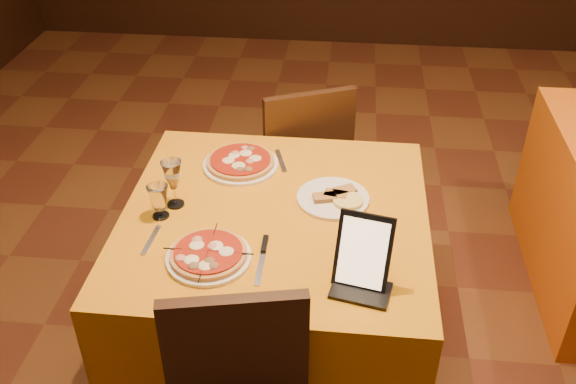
# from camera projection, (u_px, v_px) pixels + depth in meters

# --- Properties ---
(floor) EXTENTS (6.00, 7.00, 0.01)m
(floor) POSITION_uv_depth(u_px,v_px,m) (380.00, 352.00, 2.75)
(floor) COLOR #5E2D19
(floor) RESTS_ON ground
(main_table) EXTENTS (1.10, 1.10, 0.75)m
(main_table) POSITION_uv_depth(u_px,v_px,m) (276.00, 289.00, 2.53)
(main_table) COLOR orange
(main_table) RESTS_ON floor
(chair_main_far) EXTENTS (0.61, 0.61, 0.91)m
(chair_main_far) POSITION_uv_depth(u_px,v_px,m) (296.00, 161.00, 3.16)
(chair_main_far) COLOR black
(chair_main_far) RESTS_ON floor
(pizza_near) EXTENTS (0.28, 0.28, 0.03)m
(pizza_near) POSITION_uv_depth(u_px,v_px,m) (209.00, 256.00, 2.09)
(pizza_near) COLOR white
(pizza_near) RESTS_ON main_table
(pizza_far) EXTENTS (0.30, 0.30, 0.03)m
(pizza_far) POSITION_uv_depth(u_px,v_px,m) (241.00, 163.00, 2.56)
(pizza_far) COLOR white
(pizza_far) RESTS_ON main_table
(cutlet_dish) EXTENTS (0.27, 0.27, 0.03)m
(cutlet_dish) POSITION_uv_depth(u_px,v_px,m) (333.00, 197.00, 2.37)
(cutlet_dish) COLOR white
(cutlet_dish) RESTS_ON main_table
(wine_glass) EXTENTS (0.09, 0.09, 0.19)m
(wine_glass) POSITION_uv_depth(u_px,v_px,m) (173.00, 183.00, 2.30)
(wine_glass) COLOR tan
(wine_glass) RESTS_ON main_table
(water_glass) EXTENTS (0.07, 0.07, 0.13)m
(water_glass) POSITION_uv_depth(u_px,v_px,m) (159.00, 202.00, 2.26)
(water_glass) COLOR silver
(water_glass) RESTS_ON main_table
(tablet) EXTENTS (0.19, 0.13, 0.23)m
(tablet) POSITION_uv_depth(u_px,v_px,m) (363.00, 252.00, 1.95)
(tablet) COLOR black
(tablet) RESTS_ON main_table
(knife) EXTENTS (0.02, 0.23, 0.01)m
(knife) POSITION_uv_depth(u_px,v_px,m) (262.00, 262.00, 2.09)
(knife) COLOR silver
(knife) RESTS_ON main_table
(fork_near) EXTENTS (0.03, 0.16, 0.01)m
(fork_near) POSITION_uv_depth(u_px,v_px,m) (151.00, 240.00, 2.18)
(fork_near) COLOR #A8A7AD
(fork_near) RESTS_ON main_table
(fork_far) EXTENTS (0.07, 0.17, 0.01)m
(fork_far) POSITION_uv_depth(u_px,v_px,m) (281.00, 161.00, 2.60)
(fork_far) COLOR #BBBCC3
(fork_far) RESTS_ON main_table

